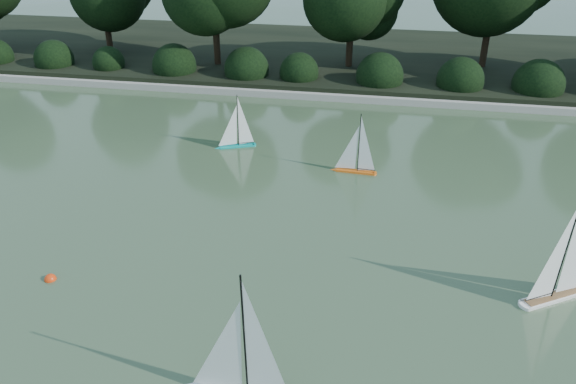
{
  "coord_description": "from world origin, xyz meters",
  "views": [
    {
      "loc": [
        2.28,
        -5.6,
        4.93
      ],
      "look_at": [
        0.82,
        2.23,
        0.7
      ],
      "focal_mm": 35.0,
      "sensor_mm": 36.0,
      "label": 1
    }
  ],
  "objects_px": {
    "sailboat_teal": "(234,139)",
    "sailboat_white_a": "(234,376)",
    "sailboat_white_b": "(563,281)",
    "race_buoy": "(50,279)",
    "sailboat_orange": "(352,163)"
  },
  "relations": [
    {
      "from": "sailboat_teal",
      "to": "sailboat_white_a",
      "type": "bearing_deg",
      "value": -74.54
    },
    {
      "from": "sailboat_teal",
      "to": "sailboat_orange",
      "type": "bearing_deg",
      "value": -16.3
    },
    {
      "from": "sailboat_orange",
      "to": "sailboat_teal",
      "type": "xyz_separation_m",
      "value": [
        -2.66,
        0.78,
        -0.0
      ]
    },
    {
      "from": "sailboat_white_a",
      "to": "race_buoy",
      "type": "xyz_separation_m",
      "value": [
        -3.19,
        1.56,
        -0.29
      ]
    },
    {
      "from": "sailboat_white_b",
      "to": "sailboat_teal",
      "type": "bearing_deg",
      "value": 143.99
    },
    {
      "from": "sailboat_white_a",
      "to": "race_buoy",
      "type": "bearing_deg",
      "value": 153.95
    },
    {
      "from": "sailboat_white_a",
      "to": "sailboat_white_b",
      "type": "bearing_deg",
      "value": 32.14
    },
    {
      "from": "sailboat_orange",
      "to": "sailboat_white_a",
      "type": "bearing_deg",
      "value": -97.7
    },
    {
      "from": "sailboat_white_a",
      "to": "sailboat_white_b",
      "type": "xyz_separation_m",
      "value": [
        3.96,
        2.49,
        -0.02
      ]
    },
    {
      "from": "sailboat_white_b",
      "to": "sailboat_orange",
      "type": "bearing_deg",
      "value": 132.46
    },
    {
      "from": "sailboat_teal",
      "to": "race_buoy",
      "type": "distance_m",
      "value": 5.32
    },
    {
      "from": "sailboat_orange",
      "to": "race_buoy",
      "type": "relative_size",
      "value": 7.58
    },
    {
      "from": "sailboat_white_a",
      "to": "sailboat_teal",
      "type": "height_order",
      "value": "sailboat_white_a"
    },
    {
      "from": "sailboat_teal",
      "to": "race_buoy",
      "type": "xyz_separation_m",
      "value": [
        -1.33,
        -5.15,
        -0.2
      ]
    },
    {
      "from": "sailboat_white_a",
      "to": "sailboat_teal",
      "type": "xyz_separation_m",
      "value": [
        -1.86,
        6.71,
        -0.09
      ]
    }
  ]
}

